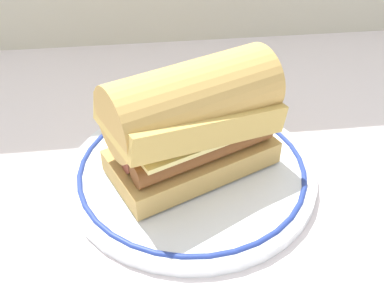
% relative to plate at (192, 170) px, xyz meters
% --- Properties ---
extents(ground_plane, '(1.50, 1.50, 0.00)m').
position_rel_plate_xyz_m(ground_plane, '(0.02, -0.02, -0.01)').
color(ground_plane, silver).
extents(plate, '(0.27, 0.27, 0.01)m').
position_rel_plate_xyz_m(plate, '(0.00, 0.00, 0.00)').
color(plate, white).
rests_on(plate, ground_plane).
extents(sausage_sandwich, '(0.20, 0.15, 0.12)m').
position_rel_plate_xyz_m(sausage_sandwich, '(0.00, 0.00, 0.07)').
color(sausage_sandwich, tan).
rests_on(sausage_sandwich, plate).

